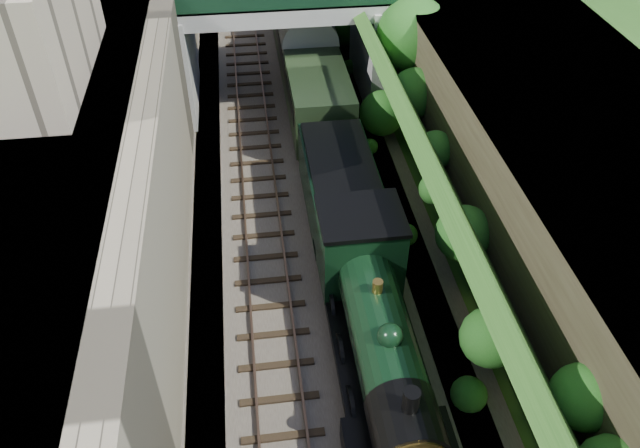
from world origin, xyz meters
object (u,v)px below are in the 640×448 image
at_px(tree, 415,38).
at_px(locomotive, 376,325).
at_px(tender, 339,191).
at_px(road_bridge, 303,26).

bearing_deg(tree, locomotive, -107.68).
relative_size(locomotive, tender, 1.70).
height_order(tree, tender, tree).
bearing_deg(tender, locomotive, -90.00).
height_order(road_bridge, tree, road_bridge).
distance_m(tree, tender, 9.30).
relative_size(tree, locomotive, 0.65).
height_order(locomotive, tender, locomotive).
bearing_deg(road_bridge, tender, -88.65).
xyz_separation_m(tree, locomotive, (-4.71, -14.79, -2.75)).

